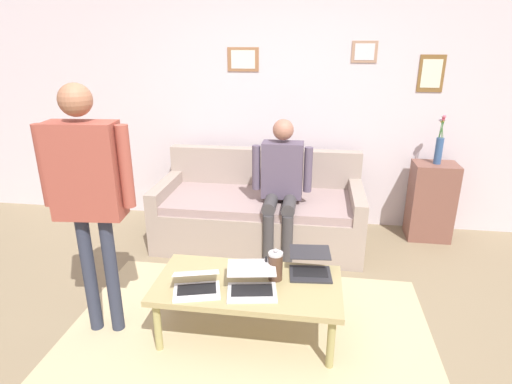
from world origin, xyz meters
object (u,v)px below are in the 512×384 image
french_press (275,266)px  couch (260,213)px  flower_vase (439,145)px  person_seated (281,181)px  laptop_right (197,285)px  person_standing (87,183)px  coffee_table (248,288)px  laptop_left (310,266)px  side_shelf (431,201)px  laptop_center (252,284)px

french_press → couch: bearing=-77.9°
french_press → flower_vase: bearing=-129.7°
flower_vase → person_seated: 1.60m
laptop_right → person_standing: person_standing is taller
couch → person_seated: size_ratio=1.56×
coffee_table → person_seated: person_seated is taller
laptop_right → person_seated: 1.46m
laptop_left → french_press: size_ratio=1.54×
side_shelf → laptop_center: bearing=50.2°
laptop_center → person_standing: 1.22m
flower_vase → couch: bearing=10.8°
side_shelf → coffee_table: bearing=48.1°
side_shelf → person_seated: bearing=20.4°
coffee_table → person_seated: 1.28m
laptop_center → side_shelf: bearing=-129.8°
flower_vase → person_seated: size_ratio=0.38×
flower_vase → person_standing: person_standing is taller
couch → laptop_center: (-0.16, 1.54, 0.15)m
side_shelf → person_seated: (1.48, 0.55, 0.33)m
laptop_left → person_seated: person_seated is taller
laptop_left → person_standing: (1.41, 0.29, 0.64)m
coffee_table → laptop_left: size_ratio=3.53×
french_press → person_seated: bearing=-86.8°
laptop_center → laptop_right: size_ratio=1.09×
couch → coffee_table: couch is taller
laptop_left → side_shelf: 1.98m
side_shelf → couch: bearing=10.8°
couch → laptop_right: size_ratio=5.57×
person_standing → laptop_center: bearing=-179.6°
french_press → coffee_table: bearing=22.6°
laptop_left → person_seated: 1.11m
french_press → flower_vase: (-1.42, -1.71, 0.47)m
couch → laptop_center: size_ratio=5.11×
couch → french_press: bearing=102.1°
laptop_left → french_press: 0.27m
laptop_right → side_shelf: 2.71m
couch → person_seated: 0.53m
laptop_right → coffee_table: bearing=-156.1°
laptop_center → side_shelf: (-1.55, -1.86, -0.06)m
french_press → person_seated: size_ratio=0.18×
laptop_center → person_seated: (-0.07, -1.31, 0.27)m
laptop_right → side_shelf: (-1.91, -1.92, -0.05)m
couch → french_press: size_ratio=8.68×
couch → person_seated: bearing=135.5°
couch → laptop_left: (-0.53, 1.25, 0.15)m
person_standing → coffee_table: bearing=-174.8°
french_press → side_shelf: bearing=-129.7°
laptop_right → french_press: french_press is taller
couch → laptop_center: bearing=95.9°
couch → person_standing: bearing=60.2°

